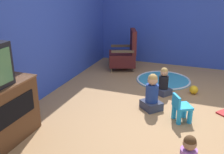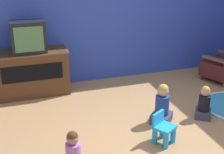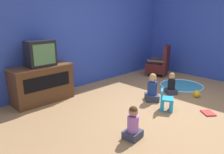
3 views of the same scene
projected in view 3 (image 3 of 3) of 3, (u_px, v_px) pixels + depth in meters
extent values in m
plane|color=#9E754C|center=(159.00, 105.00, 4.50)|extent=(30.00, 30.00, 0.00)
cube|color=#2D47B2|center=(87.00, 34.00, 5.61)|extent=(5.82, 0.12, 2.65)
cube|color=#4C2D19|center=(42.00, 84.00, 4.63)|extent=(1.24, 0.52, 0.78)
cube|color=brown|center=(40.00, 66.00, 4.53)|extent=(1.26, 0.53, 0.02)
cube|color=black|center=(48.00, 82.00, 4.42)|extent=(0.99, 0.01, 0.28)
cube|color=black|center=(40.00, 53.00, 4.42)|extent=(0.56, 0.33, 0.53)
cube|color=#47754C|center=(44.00, 54.00, 4.30)|extent=(0.46, 0.02, 0.41)
cylinder|color=brown|center=(151.00, 71.00, 7.08)|extent=(0.04, 0.04, 0.10)
cylinder|color=brown|center=(147.00, 75.00, 6.63)|extent=(0.04, 0.04, 0.10)
cylinder|color=brown|center=(167.00, 72.00, 6.88)|extent=(0.04, 0.04, 0.10)
cylinder|color=brown|center=(163.00, 76.00, 6.43)|extent=(0.04, 0.04, 0.10)
cube|color=#4C1919|center=(157.00, 67.00, 6.70)|extent=(0.79, 0.78, 0.29)
cube|color=#4C1919|center=(167.00, 55.00, 6.49)|extent=(0.57, 0.31, 0.54)
cube|color=brown|center=(160.00, 58.00, 6.87)|extent=(0.25, 0.50, 0.05)
cube|color=brown|center=(156.00, 61.00, 6.40)|extent=(0.25, 0.50, 0.05)
cylinder|color=#1E99DB|center=(171.00, 106.00, 4.13)|extent=(0.07, 0.07, 0.25)
cylinder|color=#1E99DB|center=(171.00, 103.00, 4.30)|extent=(0.07, 0.07, 0.25)
cylinder|color=#1E99DB|center=(162.00, 105.00, 4.18)|extent=(0.07, 0.07, 0.25)
cylinder|color=#1E99DB|center=(162.00, 102.00, 4.34)|extent=(0.07, 0.07, 0.25)
cube|color=#1E99DB|center=(167.00, 99.00, 4.21)|extent=(0.34, 0.34, 0.04)
cube|color=#1E99DB|center=(162.00, 94.00, 4.21)|extent=(0.21, 0.15, 0.16)
cylinder|color=teal|center=(181.00, 86.00, 5.73)|extent=(1.13, 1.13, 0.01)
torus|color=silver|center=(181.00, 85.00, 5.73)|extent=(1.12, 1.12, 0.04)
cube|color=#33384C|center=(133.00, 134.00, 3.29)|extent=(0.29, 0.26, 0.12)
cylinder|color=#A566BF|center=(133.00, 123.00, 3.24)|extent=(0.17, 0.17, 0.25)
sphere|color=#9E7051|center=(133.00, 112.00, 3.19)|extent=(0.14, 0.14, 0.14)
sphere|color=#472D19|center=(133.00, 110.00, 3.19)|extent=(0.13, 0.13, 0.13)
cube|color=#33384C|center=(152.00, 97.00, 4.75)|extent=(0.41, 0.41, 0.13)
cylinder|color=navy|center=(152.00, 88.00, 4.69)|extent=(0.20, 0.20, 0.29)
sphere|color=tan|center=(153.00, 78.00, 4.63)|extent=(0.16, 0.16, 0.16)
sphere|color=tan|center=(153.00, 77.00, 4.62)|extent=(0.15, 0.15, 0.15)
cube|color=#33384C|center=(171.00, 91.00, 5.15)|extent=(0.34, 0.34, 0.11)
cylinder|color=black|center=(171.00, 84.00, 5.10)|extent=(0.17, 0.17, 0.24)
sphere|color=tan|center=(172.00, 76.00, 5.05)|extent=(0.14, 0.14, 0.14)
sphere|color=tan|center=(172.00, 75.00, 5.04)|extent=(0.13, 0.13, 0.13)
sphere|color=yellow|center=(197.00, 94.00, 4.93)|extent=(0.16, 0.16, 0.16)
cube|color=#B22323|center=(208.00, 113.00, 4.12)|extent=(0.31, 0.32, 0.02)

